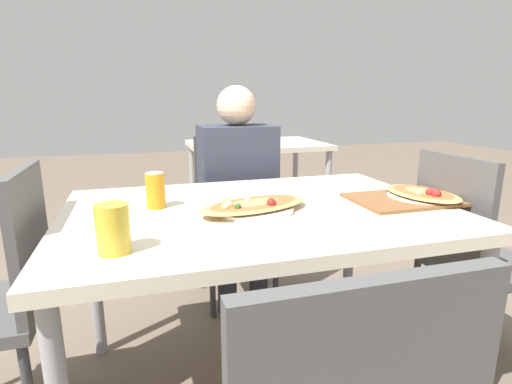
{
  "coord_description": "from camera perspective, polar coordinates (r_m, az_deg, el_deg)",
  "views": [
    {
      "loc": [
        -0.4,
        -1.29,
        1.11
      ],
      "look_at": [
        -0.02,
        -0.01,
        0.79
      ],
      "focal_mm": 28.0,
      "sensor_mm": 36.0,
      "label": 1
    }
  ],
  "objects": [
    {
      "name": "pizza_second",
      "position": [
        1.63,
        22.68,
        -0.36
      ],
      "size": [
        0.25,
        0.34,
        0.06
      ],
      "color": "white",
      "rests_on": "dining_table"
    },
    {
      "name": "chair_side_right",
      "position": [
        1.83,
        28.21,
        -7.47
      ],
      "size": [
        0.4,
        0.4,
        0.9
      ],
      "rotation": [
        0.0,
        0.0,
        -1.57
      ],
      "color": "#4C4C4C",
      "rests_on": "ground_plane"
    },
    {
      "name": "dining_table",
      "position": [
        1.42,
        0.44,
        -4.76
      ],
      "size": [
        1.33,
        0.92,
        0.73
      ],
      "color": "beige",
      "rests_on": "ground_plane"
    },
    {
      "name": "background_table",
      "position": [
        3.37,
        -0.57,
        6.13
      ],
      "size": [
        1.1,
        0.8,
        0.85
      ],
      "color": "beige",
      "rests_on": "ground_plane"
    },
    {
      "name": "soda_can",
      "position": [
        1.43,
        -14.17,
        0.23
      ],
      "size": [
        0.07,
        0.07,
        0.12
      ],
      "color": "orange",
      "rests_on": "dining_table"
    },
    {
      "name": "pizza_main",
      "position": [
        1.35,
        -0.35,
        -2.0
      ],
      "size": [
        0.44,
        0.3,
        0.06
      ],
      "color": "white",
      "rests_on": "dining_table"
    },
    {
      "name": "chair_far_seated",
      "position": [
        2.22,
        -3.28,
        -2.25
      ],
      "size": [
        0.4,
        0.4,
        0.9
      ],
      "rotation": [
        0.0,
        0.0,
        3.14
      ],
      "color": "#4C4C4C",
      "rests_on": "ground_plane"
    },
    {
      "name": "person_seated",
      "position": [
        2.07,
        -2.61,
        1.72
      ],
      "size": [
        0.38,
        0.28,
        1.16
      ],
      "rotation": [
        0.0,
        0.0,
        3.14
      ],
      "color": "#2D2D38",
      "rests_on": "ground_plane"
    },
    {
      "name": "serving_tray",
      "position": [
        1.58,
        20.12,
        -1.03
      ],
      "size": [
        0.37,
        0.27,
        0.01
      ],
      "color": "brown",
      "rests_on": "dining_table"
    },
    {
      "name": "drink_glass",
      "position": [
        1.05,
        -19.76,
        -4.95
      ],
      "size": [
        0.08,
        0.08,
        0.12
      ],
      "color": "gold",
      "rests_on": "dining_table"
    }
  ]
}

